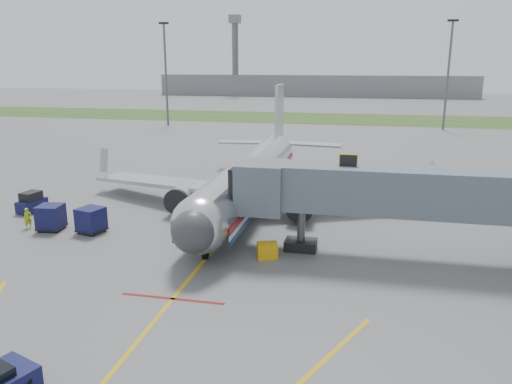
% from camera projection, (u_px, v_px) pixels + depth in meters
% --- Properties ---
extents(ground, '(400.00, 400.00, 0.00)m').
position_uv_depth(ground, '(196.00, 270.00, 31.45)').
color(ground, '#565659').
rests_on(ground, ground).
extents(grass_strip, '(300.00, 25.00, 0.01)m').
position_uv_depth(grass_strip, '(321.00, 118.00, 116.56)').
color(grass_strip, '#2D4C1E').
rests_on(grass_strip, ground).
extents(apron_markings, '(21.52, 50.00, 0.01)m').
position_uv_depth(apron_markings, '(147.00, 330.00, 24.45)').
color(apron_markings, gold).
rests_on(apron_markings, ground).
extents(airliner, '(32.10, 35.67, 10.25)m').
position_uv_depth(airliner, '(250.00, 177.00, 45.20)').
color(airliner, silver).
rests_on(airliner, ground).
extents(jet_bridge, '(25.30, 4.00, 6.90)m').
position_uv_depth(jet_bridge, '(407.00, 193.00, 32.42)').
color(jet_bridge, slate).
rests_on(jet_bridge, ground).
extents(light_mast_left, '(2.00, 0.44, 20.40)m').
position_uv_depth(light_mast_left, '(166.00, 72.00, 101.06)').
color(light_mast_left, '#595B60').
rests_on(light_mast_left, ground).
extents(light_mast_right, '(2.00, 0.44, 20.40)m').
position_uv_depth(light_mast_right, '(448.00, 73.00, 94.54)').
color(light_mast_right, '#595B60').
rests_on(light_mast_right, ground).
extents(distant_terminal, '(120.00, 14.00, 8.00)m').
position_uv_depth(distant_terminal, '(314.00, 85.00, 193.26)').
color(distant_terminal, slate).
rests_on(distant_terminal, ground).
extents(control_tower, '(4.00, 4.00, 30.00)m').
position_uv_depth(control_tower, '(235.00, 50.00, 191.30)').
color(control_tower, '#595B60').
rests_on(control_tower, ground).
extents(baggage_tug, '(1.67, 2.71, 1.79)m').
position_uv_depth(baggage_tug, '(32.00, 203.00, 43.63)').
color(baggage_tug, '#0D143A').
rests_on(baggage_tug, ground).
extents(baggage_cart_a, '(2.05, 2.05, 1.98)m').
position_uv_depth(baggage_cart_a, '(51.00, 217.00, 38.87)').
color(baggage_cart_a, '#0D143A').
rests_on(baggage_cart_a, ground).
extents(baggage_cart_b, '(2.20, 2.20, 1.95)m').
position_uv_depth(baggage_cart_b, '(91.00, 220.00, 38.25)').
color(baggage_cart_b, '#0D143A').
rests_on(baggage_cart_b, ground).
extents(baggage_cart_c, '(2.24, 2.24, 1.82)m').
position_uv_depth(baggage_cart_c, '(185.00, 196.00, 45.40)').
color(baggage_cart_c, '#0D143A').
rests_on(baggage_cart_c, ground).
extents(belt_loader, '(2.41, 4.62, 2.18)m').
position_uv_depth(belt_loader, '(219.00, 201.00, 44.98)').
color(belt_loader, '#0D143A').
rests_on(belt_loader, ground).
extents(ground_power_cart, '(1.54, 1.26, 1.06)m').
position_uv_depth(ground_power_cart, '(267.00, 250.00, 33.34)').
color(ground_power_cart, '#E0A20D').
rests_on(ground_power_cart, ground).
extents(ramp_worker, '(0.70, 0.71, 1.64)m').
position_uv_depth(ramp_worker, '(28.00, 218.00, 39.24)').
color(ramp_worker, '#B0CD18').
rests_on(ramp_worker, ground).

